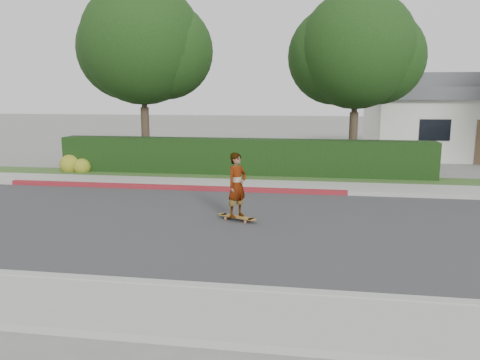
{
  "coord_description": "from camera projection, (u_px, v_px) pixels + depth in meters",
  "views": [
    {
      "loc": [
        -0.17,
        -11.28,
        3.29
      ],
      "look_at": [
        -2.09,
        0.93,
        1.0
      ],
      "focal_mm": 35.0,
      "sensor_mm": 36.0,
      "label": 1
    }
  ],
  "objects": [
    {
      "name": "tree_center",
      "position": [
        356.0,
        54.0,
        19.33
      ],
      "size": [
        5.66,
        4.84,
        7.44
      ],
      "color": "#33261C",
      "rests_on": "ground"
    },
    {
      "name": "hedge",
      "position": [
        242.0,
        158.0,
        18.84
      ],
      "size": [
        15.0,
        1.0,
        1.5
      ],
      "primitive_type": "cube",
      "color": "black",
      "rests_on": "ground"
    },
    {
      "name": "curb_red_section",
      "position": [
        171.0,
        187.0,
        16.26
      ],
      "size": [
        12.0,
        0.21,
        0.15
      ],
      "primitive_type": "cube",
      "color": "maroon",
      "rests_on": "ground"
    },
    {
      "name": "curb_near",
      "position": [
        319.0,
        296.0,
        7.53
      ],
      "size": [
        60.0,
        0.2,
        0.15
      ],
      "primitive_type": "cube",
      "color": "#9E9E99",
      "rests_on": "ground"
    },
    {
      "name": "flowering_shrub",
      "position": [
        74.0,
        165.0,
        19.53
      ],
      "size": [
        1.4,
        1.0,
        0.9
      ],
      "color": "#2D4C19",
      "rests_on": "ground"
    },
    {
      "name": "road",
      "position": [
        318.0,
        229.0,
        11.53
      ],
      "size": [
        60.0,
        8.0,
        0.01
      ],
      "primitive_type": "cube",
      "color": "#2D2D30",
      "rests_on": "ground"
    },
    {
      "name": "ground",
      "position": [
        318.0,
        229.0,
        11.53
      ],
      "size": [
        120.0,
        120.0,
        0.0
      ],
      "primitive_type": "plane",
      "color": "slate",
      "rests_on": "ground"
    },
    {
      "name": "skateboarder",
      "position": [
        237.0,
        185.0,
        12.09
      ],
      "size": [
        0.68,
        0.73,
        1.68
      ],
      "primitive_type": "imported",
      "rotation": [
        0.0,
        0.0,
        0.97
      ],
      "color": "white",
      "rests_on": "skateboard"
    },
    {
      "name": "house",
      "position": [
        465.0,
        116.0,
        25.47
      ],
      "size": [
        10.6,
        8.6,
        4.3
      ],
      "color": "beige",
      "rests_on": "ground"
    },
    {
      "name": "tree_left",
      "position": [
        144.0,
        47.0,
        20.15
      ],
      "size": [
        5.99,
        5.21,
        8.0
      ],
      "color": "#33261C",
      "rests_on": "ground"
    },
    {
      "name": "planting_strip",
      "position": [
        316.0,
        179.0,
        17.93
      ],
      "size": [
        60.0,
        1.6,
        0.1
      ],
      "primitive_type": "cube",
      "color": "#2D4C1E",
      "rests_on": "ground"
    },
    {
      "name": "curb_far",
      "position": [
        317.0,
        192.0,
        15.5
      ],
      "size": [
        60.0,
        0.2,
        0.15
      ],
      "primitive_type": "cube",
      "color": "#9E9E99",
      "rests_on": "ground"
    },
    {
      "name": "sidewalk_near",
      "position": [
        320.0,
        324.0,
        6.66
      ],
      "size": [
        60.0,
        1.6,
        0.12
      ],
      "primitive_type": "cube",
      "color": "gray",
      "rests_on": "ground"
    },
    {
      "name": "skateboard",
      "position": [
        237.0,
        217.0,
        12.24
      ],
      "size": [
        1.15,
        0.7,
        0.11
      ],
      "rotation": [
        0.0,
        0.0,
        -0.44
      ],
      "color": "#BB7133",
      "rests_on": "ground"
    },
    {
      "name": "sidewalk_far",
      "position": [
        317.0,
        187.0,
        16.37
      ],
      "size": [
        60.0,
        1.6,
        0.12
      ],
      "primitive_type": "cube",
      "color": "gray",
      "rests_on": "ground"
    }
  ]
}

